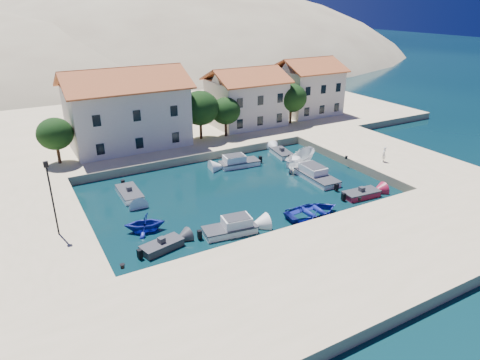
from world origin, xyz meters
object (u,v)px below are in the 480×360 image
object	(u,v)px
building_right	(307,86)
rowboat_south	(312,215)
cabin_cruiser_south	(230,228)
lamppost	(51,192)
boat_east	(300,167)
pedestrian	(384,154)
building_left	(126,106)
cabin_cruiser_east	(317,176)
building_mid	(246,96)

from	to	relation	value
building_right	rowboat_south	size ratio (longest dim) A/B	1.76
cabin_cruiser_south	lamppost	bearing A→B (deg)	166.10
lamppost	boat_east	world-z (taller)	lamppost
lamppost	pedestrian	world-z (taller)	lamppost
building_left	cabin_cruiser_east	world-z (taller)	building_left
lamppost	building_right	bearing A→B (deg)	27.93
building_left	lamppost	xyz separation A→B (m)	(-11.50, -20.00, -1.18)
boat_east	pedestrian	size ratio (longest dim) A/B	3.08
building_left	cabin_cruiser_east	bearing A→B (deg)	-52.01
cabin_cruiser_south	pedestrian	bearing A→B (deg)	18.24
building_mid	rowboat_south	world-z (taller)	building_mid
cabin_cruiser_east	rowboat_south	bearing A→B (deg)	140.93
building_mid	cabin_cruiser_east	size ratio (longest dim) A/B	1.80
building_right	building_mid	bearing A→B (deg)	-175.24
boat_east	cabin_cruiser_east	bearing A→B (deg)	148.32
rowboat_south	building_left	bearing A→B (deg)	23.01
cabin_cruiser_south	rowboat_south	bearing A→B (deg)	1.22
lamppost	rowboat_south	size ratio (longest dim) A/B	1.16
boat_east	pedestrian	bearing A→B (deg)	-146.64
cabin_cruiser_south	pedestrian	world-z (taller)	pedestrian
building_left	building_right	bearing A→B (deg)	3.81
lamppost	cabin_cruiser_south	bearing A→B (deg)	-21.40
pedestrian	boat_east	bearing A→B (deg)	-72.75
lamppost	boat_east	xyz separation A→B (m)	(27.28, 4.46, -4.75)
building_right	pedestrian	distance (m)	23.91
building_mid	building_right	size ratio (longest dim) A/B	1.11
rowboat_south	cabin_cruiser_east	xyz separation A→B (m)	(5.71, 6.47, 0.48)
pedestrian	cabin_cruiser_east	bearing A→B (deg)	-48.20
cabin_cruiser_south	boat_east	xyz separation A→B (m)	(14.42, 9.51, -0.48)
building_left	cabin_cruiser_south	size ratio (longest dim) A/B	3.08
building_right	lamppost	size ratio (longest dim) A/B	1.52
building_left	boat_east	bearing A→B (deg)	-44.55
building_left	boat_east	world-z (taller)	building_left
cabin_cruiser_east	pedestrian	world-z (taller)	pedestrian
building_right	rowboat_south	bearing A→B (deg)	-126.28
building_right	building_left	bearing A→B (deg)	-176.19
lamppost	pedestrian	distance (m)	35.38
building_left	rowboat_south	distance (m)	28.25
building_left	building_mid	size ratio (longest dim) A/B	1.40
building_right	pedestrian	size ratio (longest dim) A/B	5.35
cabin_cruiser_south	boat_east	world-z (taller)	cabin_cruiser_south
building_left	cabin_cruiser_east	xyz separation A→B (m)	(15.20, -19.46, -5.46)
building_left	building_mid	distance (m)	18.04
building_mid	cabin_cruiser_east	world-z (taller)	building_mid
cabin_cruiser_south	pedestrian	size ratio (longest dim) A/B	2.71
building_right	cabin_cruiser_south	bearing A→B (deg)	-136.64
cabin_cruiser_south	building_mid	bearing A→B (deg)	64.94
cabin_cruiser_east	boat_east	distance (m)	4.00
building_left	pedestrian	distance (m)	31.84
lamppost	cabin_cruiser_south	distance (m)	14.47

